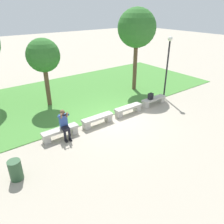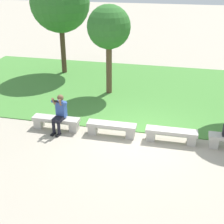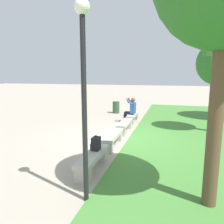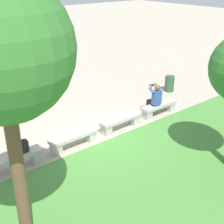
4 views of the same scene
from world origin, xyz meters
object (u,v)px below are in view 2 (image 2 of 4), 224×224
object	(u,v)px
bench_mid	(171,134)
person_photographer	(60,112)
bench_near	(112,128)
bench_main	(56,122)
tree_behind_wall	(109,28)
tree_left_background	(60,3)

from	to	relation	value
bench_mid	person_photographer	bearing A→B (deg)	-178.85
bench_near	bench_mid	size ratio (longest dim) A/B	1.00
bench_main	person_photographer	world-z (taller)	person_photographer
bench_main	tree_behind_wall	distance (m)	4.71
person_photographer	tree_behind_wall	size ratio (longest dim) A/B	0.34
bench_near	bench_mid	bearing A→B (deg)	0.00
tree_behind_wall	tree_left_background	world-z (taller)	tree_left_background
bench_near	person_photographer	size ratio (longest dim) A/B	1.27
bench_main	bench_near	bearing A→B (deg)	0.00
bench_mid	tree_behind_wall	world-z (taller)	tree_behind_wall
person_photographer	tree_left_background	bearing A→B (deg)	109.54
bench_near	bench_main	bearing A→B (deg)	180.00
bench_mid	bench_near	bearing A→B (deg)	180.00
bench_main	person_photographer	distance (m)	0.49
person_photographer	tree_left_background	distance (m)	7.16
bench_mid	tree_left_background	bearing A→B (deg)	134.60
bench_mid	tree_left_background	size ratio (longest dim) A/B	0.33
bench_main	bench_near	distance (m)	2.01
bench_near	tree_behind_wall	size ratio (longest dim) A/B	0.43
bench_main	tree_behind_wall	bearing A→B (deg)	74.57
bench_main	tree_left_background	bearing A→B (deg)	108.10
bench_near	tree_behind_wall	bearing A→B (deg)	104.50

